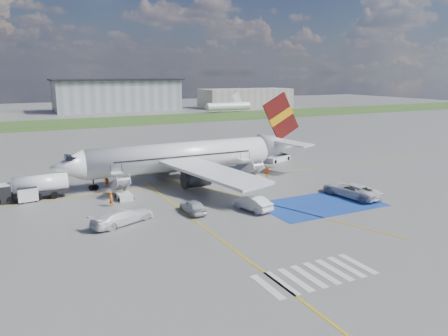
# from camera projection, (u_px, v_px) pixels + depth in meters

# --- Properties ---
(ground) EXTENTS (400.00, 400.00, 0.00)m
(ground) POSITION_uv_depth(u_px,v_px,m) (227.00, 207.00, 49.00)
(ground) COLOR #60605E
(ground) RESTS_ON ground
(grass_strip) EXTENTS (400.00, 30.00, 0.01)m
(grass_strip) POSITION_uv_depth(u_px,v_px,m) (84.00, 123.00, 131.88)
(grass_strip) COLOR #2D4C1E
(grass_strip) RESTS_ON ground
(taxiway_line_main) EXTENTS (120.00, 0.20, 0.01)m
(taxiway_line_main) POSITION_uv_depth(u_px,v_px,m) (187.00, 183.00, 59.47)
(taxiway_line_main) COLOR gold
(taxiway_line_main) RESTS_ON ground
(taxiway_line_cross) EXTENTS (0.20, 60.00, 0.01)m
(taxiway_line_cross) POSITION_uv_depth(u_px,v_px,m) (228.00, 245.00, 38.08)
(taxiway_line_cross) COLOR gold
(taxiway_line_cross) RESTS_ON ground
(taxiway_line_diag) EXTENTS (20.71, 56.45, 0.01)m
(taxiway_line_diag) POSITION_uv_depth(u_px,v_px,m) (187.00, 183.00, 59.47)
(taxiway_line_diag) COLOR gold
(taxiway_line_diag) RESTS_ON ground
(staging_box) EXTENTS (14.00, 8.00, 0.01)m
(staging_box) POSITION_uv_depth(u_px,v_px,m) (320.00, 204.00, 49.91)
(staging_box) COLOR #193B96
(staging_box) RESTS_ON ground
(crosswalk) EXTENTS (9.00, 4.00, 0.01)m
(crosswalk) POSITION_uv_depth(u_px,v_px,m) (315.00, 275.00, 32.51)
(crosswalk) COLOR silver
(crosswalk) RESTS_ON ground
(terminal_centre) EXTENTS (48.00, 18.00, 12.00)m
(terminal_centre) POSITION_uv_depth(u_px,v_px,m) (117.00, 95.00, 174.30)
(terminal_centre) COLOR gray
(terminal_centre) RESTS_ON ground
(terminal_east) EXTENTS (40.00, 16.00, 8.00)m
(terminal_east) POSITION_uv_depth(u_px,v_px,m) (246.00, 98.00, 192.82)
(terminal_east) COLOR gray
(terminal_east) RESTS_ON ground
(airliner) EXTENTS (36.81, 32.95, 11.92)m
(airliner) POSITION_uv_depth(u_px,v_px,m) (191.00, 156.00, 61.16)
(airliner) COLOR silver
(airliner) RESTS_ON ground
(airstairs_fwd) EXTENTS (1.90, 5.20, 3.60)m
(airstairs_fwd) POSITION_uv_depth(u_px,v_px,m) (123.00, 193.00, 52.28)
(airstairs_fwd) COLOR silver
(airstairs_fwd) RESTS_ON ground
(airstairs_aft) EXTENTS (1.90, 5.20, 3.60)m
(airstairs_aft) POSITION_uv_depth(u_px,v_px,m) (256.00, 177.00, 60.42)
(airstairs_aft) COLOR silver
(airstairs_aft) RESTS_ON ground
(fuel_tanker) EXTENTS (8.39, 2.49, 2.85)m
(fuel_tanker) POSITION_uv_depth(u_px,v_px,m) (31.00, 190.00, 51.70)
(fuel_tanker) COLOR black
(fuel_tanker) RESTS_ON ground
(gpu_cart) EXTENTS (2.32, 1.65, 1.81)m
(gpu_cart) POSITION_uv_depth(u_px,v_px,m) (27.00, 195.00, 50.72)
(gpu_cart) COLOR silver
(gpu_cart) RESTS_ON ground
(belt_loader) EXTENTS (5.82, 3.71, 1.69)m
(belt_loader) POSITION_uv_depth(u_px,v_px,m) (278.00, 159.00, 74.42)
(belt_loader) COLOR silver
(belt_loader) RESTS_ON ground
(car_silver_a) EXTENTS (1.78, 4.29, 1.45)m
(car_silver_a) POSITION_uv_depth(u_px,v_px,m) (193.00, 206.00, 46.73)
(car_silver_a) COLOR #B7BABE
(car_silver_a) RESTS_ON ground
(car_silver_b) EXTENTS (2.77, 5.14, 1.61)m
(car_silver_b) POSITION_uv_depth(u_px,v_px,m) (253.00, 203.00, 47.67)
(car_silver_b) COLOR silver
(car_silver_b) RESTS_ON ground
(van_white_a) EXTENTS (3.48, 6.23, 2.22)m
(van_white_a) POSITION_uv_depth(u_px,v_px,m) (351.00, 188.00, 52.91)
(van_white_a) COLOR silver
(van_white_a) RESTS_ON ground
(van_white_b) EXTENTS (5.59, 3.95, 2.03)m
(van_white_b) POSITION_uv_depth(u_px,v_px,m) (123.00, 214.00, 43.32)
(van_white_b) COLOR white
(van_white_b) RESTS_ON ground
(crew_fwd) EXTENTS (0.65, 0.70, 1.61)m
(crew_fwd) POSITION_uv_depth(u_px,v_px,m) (111.00, 199.00, 49.15)
(crew_fwd) COLOR #F7600D
(crew_fwd) RESTS_ON ground
(crew_nose) EXTENTS (0.92, 0.95, 1.54)m
(crew_nose) POSITION_uv_depth(u_px,v_px,m) (107.00, 181.00, 57.40)
(crew_nose) COLOR #F85F0D
(crew_nose) RESTS_ON ground
(crew_aft) EXTENTS (0.83, 1.02, 1.62)m
(crew_aft) POSITION_uv_depth(u_px,v_px,m) (267.00, 172.00, 62.84)
(crew_aft) COLOR orange
(crew_aft) RESTS_ON ground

